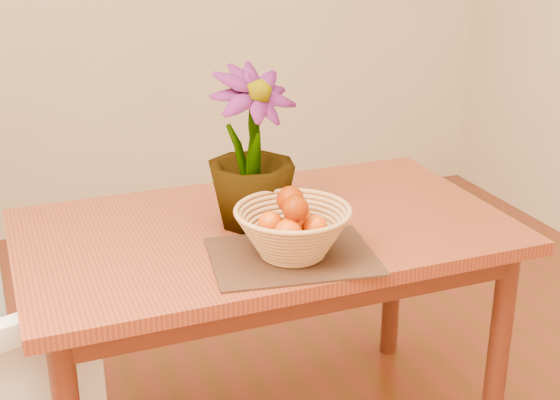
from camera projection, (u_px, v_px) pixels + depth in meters
name	position (u px, v px, depth m)	size (l,w,h in m)	color
table	(265.00, 253.00, 2.28)	(1.40, 0.80, 0.75)	brown
placemat	(293.00, 256.00, 2.04)	(0.43, 0.32, 0.01)	#3B2215
wicker_basket	(293.00, 234.00, 2.02)	(0.31, 0.31, 0.13)	tan
orange_pile	(293.00, 215.00, 2.00)	(0.16, 0.17, 0.13)	#D54703
potted_plant	(251.00, 149.00, 2.17)	(0.25, 0.25, 0.45)	#194814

